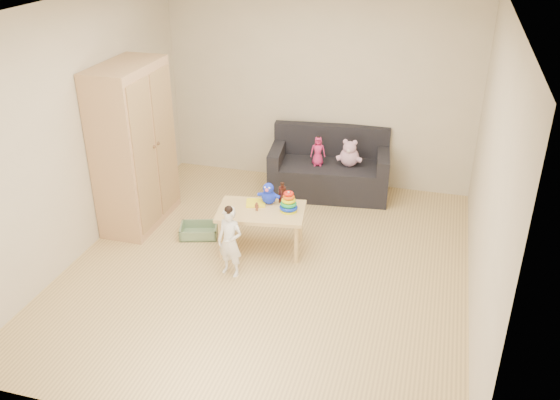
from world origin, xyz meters
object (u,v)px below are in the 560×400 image
(wardrobe, at_px, (134,147))
(toddler, at_px, (230,242))
(play_table, at_px, (262,229))
(sofa, at_px, (329,178))

(wardrobe, bearing_deg, toddler, -28.92)
(play_table, bearing_deg, wardrobe, 171.49)
(wardrobe, bearing_deg, sofa, 33.73)
(sofa, distance_m, play_table, 1.61)
(wardrobe, xyz_separation_m, toddler, (1.40, -0.78, -0.57))
(wardrobe, distance_m, sofa, 2.49)
(sofa, height_order, toddler, toddler)
(play_table, relative_size, toddler, 1.25)
(toddler, bearing_deg, wardrobe, 163.93)
(wardrobe, relative_size, toddler, 2.56)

